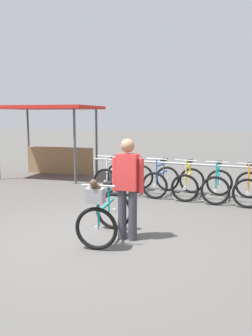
% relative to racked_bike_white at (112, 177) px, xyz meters
% --- Properties ---
extents(ground_plane, '(80.00, 80.00, 0.00)m').
position_rel_racked_bike_white_xyz_m(ground_plane, '(1.19, -3.77, -0.37)').
color(ground_plane, '#514F4C').
extents(bike_rack_rail, '(4.59, 0.43, 0.88)m').
position_rel_racked_bike_white_xyz_m(bike_rack_rail, '(1.83, -0.33, 0.33)').
color(bike_rack_rail, '#99999E').
rests_on(bike_rack_rail, ground).
extents(racked_bike_white, '(0.72, 1.14, 0.97)m').
position_rel_racked_bike_white_xyz_m(racked_bike_white, '(0.00, 0.00, 0.00)').
color(racked_bike_white, black).
rests_on(racked_bike_white, ground).
extents(racked_bike_lime, '(0.68, 1.11, 0.97)m').
position_rel_racked_bike_white_xyz_m(racked_bike_lime, '(0.70, -0.06, -0.00)').
color(racked_bike_lime, black).
rests_on(racked_bike_lime, ground).
extents(racked_bike_blue, '(0.74, 1.14, 0.97)m').
position_rel_racked_bike_white_xyz_m(racked_bike_blue, '(1.40, -0.11, -0.00)').
color(racked_bike_blue, black).
rests_on(racked_bike_blue, ground).
extents(racked_bike_yellow, '(0.67, 1.10, 0.97)m').
position_rel_racked_bike_white_xyz_m(racked_bike_yellow, '(2.09, -0.17, -0.00)').
color(racked_bike_yellow, black).
rests_on(racked_bike_yellow, ground).
extents(racked_bike_teal, '(0.66, 1.11, 0.98)m').
position_rel_racked_bike_white_xyz_m(racked_bike_teal, '(2.79, -0.23, -0.00)').
color(racked_bike_teal, black).
rests_on(racked_bike_teal, ground).
extents(racked_bike_orange, '(0.67, 1.10, 0.97)m').
position_rel_racked_bike_white_xyz_m(racked_bike_orange, '(3.49, -0.29, 0.00)').
color(racked_bike_orange, black).
rests_on(racked_bike_orange, ground).
extents(featured_bicycle, '(0.78, 1.24, 1.09)m').
position_rel_racked_bike_white_xyz_m(featured_bicycle, '(1.36, -3.74, 0.12)').
color(featured_bicycle, black).
rests_on(featured_bicycle, ground).
extents(person_with_featured_bike, '(0.53, 0.22, 1.64)m').
position_rel_racked_bike_white_xyz_m(person_with_featured_bike, '(1.69, -3.52, 0.54)').
color(person_with_featured_bike, '#383842').
rests_on(person_with_featured_bike, ground).
extents(market_stall, '(3.24, 2.50, 2.30)m').
position_rel_racked_bike_white_xyz_m(market_stall, '(-2.73, 1.64, 1.03)').
color(market_stall, '#4C4C51').
rests_on(market_stall, ground).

